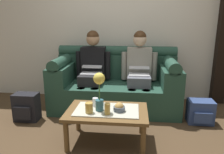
{
  "coord_description": "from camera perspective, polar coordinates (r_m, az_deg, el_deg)",
  "views": [
    {
      "loc": [
        0.3,
        -2.17,
        1.38
      ],
      "look_at": [
        -0.02,
        0.84,
        0.59
      ],
      "focal_mm": 35.04,
      "sensor_mm": 36.0,
      "label": 1
    }
  ],
  "objects": [
    {
      "name": "backpack_right",
      "position": [
        3.26,
        22.05,
        -8.45
      ],
      "size": [
        0.34,
        0.27,
        0.32
      ],
      "color": "#33477A",
      "rests_on": "ground_plane"
    },
    {
      "name": "snack_bowl",
      "position": [
        2.43,
        1.89,
        -8.05
      ],
      "size": [
        0.13,
        0.13,
        0.1
      ],
      "color": "#4C5666",
      "rests_on": "coffee_table"
    },
    {
      "name": "person_left",
      "position": [
        3.48,
        -5.15,
        2.66
      ],
      "size": [
        0.56,
        0.67,
        1.22
      ],
      "color": "#232326",
      "rests_on": "ground_plane"
    },
    {
      "name": "couch",
      "position": [
        3.5,
        0.9,
        -1.97
      ],
      "size": [
        1.94,
        0.88,
        0.96
      ],
      "color": "#234738",
      "rests_on": "ground_plane"
    },
    {
      "name": "cup_near_right",
      "position": [
        2.39,
        -6.01,
        -8.0
      ],
      "size": [
        0.08,
        0.08,
        0.11
      ],
      "primitive_type": "cylinder",
      "color": "gold",
      "rests_on": "coffee_table"
    },
    {
      "name": "coffee_table",
      "position": [
        2.5,
        -1.34,
        -9.68
      ],
      "size": [
        0.91,
        0.59,
        0.41
      ],
      "color": "brown",
      "rests_on": "ground_plane"
    },
    {
      "name": "flower_vase",
      "position": [
        2.37,
        -3.34,
        -2.8
      ],
      "size": [
        0.13,
        0.13,
        0.43
      ],
      "color": "#336672",
      "rests_on": "coffee_table"
    },
    {
      "name": "back_wall_patterned",
      "position": [
        3.89,
        1.7,
        15.71
      ],
      "size": [
        6.0,
        0.12,
        2.9
      ],
      "primitive_type": "cube",
      "color": "silver",
      "rests_on": "ground_plane"
    },
    {
      "name": "backpack_left",
      "position": [
        3.31,
        -21.44,
        -7.38
      ],
      "size": [
        0.33,
        0.25,
        0.39
      ],
      "color": "black",
      "rests_on": "ground_plane"
    },
    {
      "name": "cup_near_left",
      "position": [
        2.34,
        -1.23,
        -8.33
      ],
      "size": [
        0.06,
        0.06,
        0.12
      ],
      "primitive_type": "cylinder",
      "color": "gold",
      "rests_on": "coffee_table"
    },
    {
      "name": "person_right",
      "position": [
        3.42,
        7.09,
        2.39
      ],
      "size": [
        0.56,
        0.67,
        1.22
      ],
      "color": "#595B66",
      "rests_on": "ground_plane"
    },
    {
      "name": "ground_plane",
      "position": [
        2.59,
        -1.56,
        -17.48
      ],
      "size": [
        14.0,
        14.0,
        0.0
      ],
      "primitive_type": "plane",
      "color": "#4C3823"
    },
    {
      "name": "cup_far_center",
      "position": [
        2.56,
        -4.39,
        -6.51
      ],
      "size": [
        0.06,
        0.06,
        0.1
      ],
      "primitive_type": "cylinder",
      "color": "silver",
      "rests_on": "coffee_table"
    }
  ]
}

